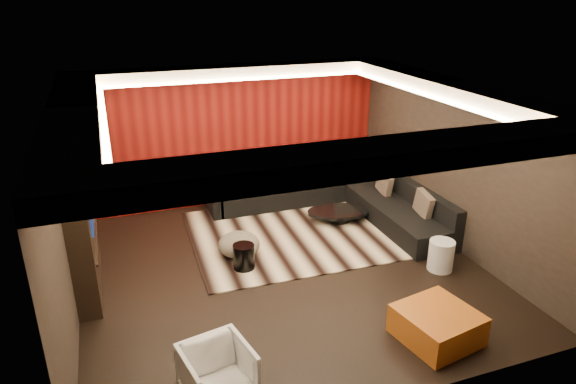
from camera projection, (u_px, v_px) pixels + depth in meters
name	position (u px, v px, depth m)	size (l,w,h in m)	color
floor	(283.00, 270.00, 8.09)	(6.00, 6.00, 0.02)	black
ceiling	(282.00, 91.00, 7.04)	(6.00, 6.00, 0.02)	silver
wall_back	(233.00, 135.00, 10.19)	(6.00, 0.02, 2.80)	black
wall_left	(63.00, 216.00, 6.61)	(0.02, 6.00, 2.80)	black
wall_right	(454.00, 164.00, 8.51)	(0.02, 6.00, 2.80)	black
red_feature_wall	(233.00, 136.00, 10.15)	(5.98, 0.05, 2.78)	#6B0C0A
soffit_back	(234.00, 72.00, 9.44)	(6.00, 0.60, 0.22)	silver
soffit_front	(379.00, 157.00, 4.72)	(6.00, 0.60, 0.22)	silver
soffit_left	(73.00, 115.00, 6.23)	(0.60, 4.80, 0.22)	silver
soffit_right	(447.00, 88.00, 7.93)	(0.60, 4.80, 0.22)	silver
cove_back	(239.00, 79.00, 9.18)	(4.80, 0.08, 0.04)	#FFD899
cove_front	(361.00, 155.00, 5.05)	(4.80, 0.08, 0.04)	#FFD899
cove_left	(103.00, 120.00, 6.37)	(0.08, 4.80, 0.04)	#FFD899
cove_right	(428.00, 95.00, 7.86)	(0.08, 4.80, 0.04)	#FFD899
tv_surround	(80.00, 217.00, 7.30)	(0.30, 2.00, 2.20)	black
tv_screen	(89.00, 192.00, 7.22)	(0.04, 1.30, 0.80)	black
tv_shelf	(96.00, 240.00, 7.50)	(0.04, 1.60, 0.04)	black
rug	(303.00, 232.00, 9.30)	(4.00, 3.00, 0.02)	beige
coffee_table	(339.00, 215.00, 9.71)	(1.20, 1.20, 0.20)	black
drum_stool	(244.00, 256.00, 8.02)	(0.34, 0.34, 0.40)	black
striped_pouf	(239.00, 244.00, 8.42)	(0.69, 0.69, 0.38)	#BDAD92
white_side_table	(441.00, 255.00, 8.00)	(0.39, 0.39, 0.49)	silver
orange_ottoman	(437.00, 325.00, 6.44)	(0.89, 0.89, 0.39)	#A75415
armchair	(218.00, 374.00, 5.44)	(0.69, 0.71, 0.65)	white
sectional_sofa	(334.00, 197.00, 10.16)	(3.65, 3.50, 0.75)	black
throw_pillows	(342.00, 183.00, 9.89)	(3.24, 2.73, 0.50)	#C4A98F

